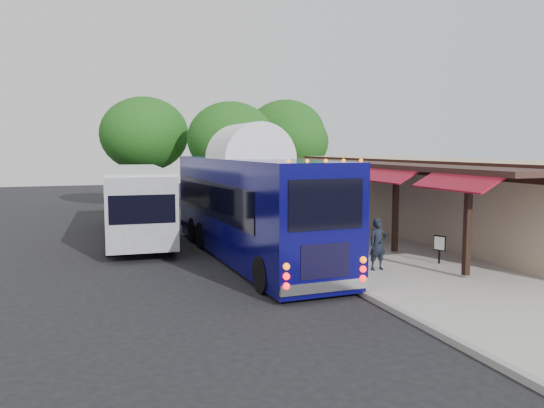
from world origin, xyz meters
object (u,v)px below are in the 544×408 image
object	(u,v)px
ped_a	(378,244)
coach_bus	(250,201)
city_bus	(136,199)
ped_b	(322,222)
sign_board	(440,245)
ped_c	(312,211)
ped_d	(342,219)

from	to	relation	value
ped_a	coach_bus	bearing A→B (deg)	126.67
city_bus	ped_b	world-z (taller)	city_bus
city_bus	ped_b	bearing A→B (deg)	-28.66
ped_a	sign_board	xyz separation A→B (m)	(2.49, 0.12, -0.18)
coach_bus	city_bus	world-z (taller)	coach_bus
ped_c	sign_board	xyz separation A→B (m)	(1.24, -8.14, -0.30)
ped_d	sign_board	world-z (taller)	ped_d
ped_c	ped_d	distance (m)	2.44
coach_bus	ped_b	distance (m)	4.33
city_bus	ped_b	size ratio (longest dim) A/B	7.22
city_bus	ped_b	distance (m)	8.66
ped_d	ped_b	bearing A→B (deg)	15.86
ped_c	sign_board	distance (m)	8.24
ped_b	coach_bus	bearing A→B (deg)	49.68
coach_bus	ped_d	size ratio (longest dim) A/B	7.21
ped_b	ped_d	distance (m)	1.11
ped_b	ped_c	distance (m)	2.75
coach_bus	city_bus	bearing A→B (deg)	117.94
ped_a	ped_d	xyz separation A→B (m)	(1.65, 5.86, 0.03)
ped_c	city_bus	bearing A→B (deg)	-31.68
coach_bus	ped_c	xyz separation A→B (m)	(4.45, 4.43, -1.04)
sign_board	ped_d	bearing A→B (deg)	74.42
coach_bus	sign_board	size ratio (longest dim) A/B	12.89
ped_a	ped_c	bearing A→B (deg)	78.19
ped_c	ped_d	size ratio (longest dim) A/B	1.10
coach_bus	sign_board	xyz separation A→B (m)	(5.69, -3.72, -1.34)
ped_a	ped_d	distance (m)	6.09
ped_d	ped_c	bearing A→B (deg)	-78.49
coach_bus	sign_board	bearing A→B (deg)	-35.08
ped_a	ped_c	xyz separation A→B (m)	(1.25, 8.26, 0.11)
coach_bus	ped_c	world-z (taller)	coach_bus
ped_a	ped_c	size ratio (longest dim) A/B	0.88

